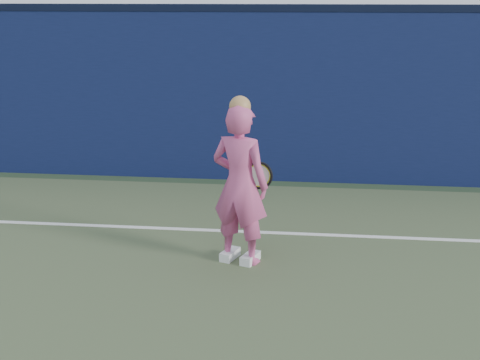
# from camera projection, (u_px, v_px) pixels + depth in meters

# --- Properties ---
(backstop_wall) EXTENTS (24.00, 0.40, 2.50)m
(backstop_wall) POSITION_uv_depth(u_px,v_px,m) (249.00, 97.00, 10.05)
(backstop_wall) COLOR #0D163B
(backstop_wall) RESTS_ON ground
(wall_cap) EXTENTS (24.00, 0.42, 0.10)m
(wall_cap) POSITION_uv_depth(u_px,v_px,m) (250.00, 8.00, 9.69)
(wall_cap) COLOR black
(wall_cap) RESTS_ON backstop_wall
(player) EXTENTS (0.72, 0.59, 1.77)m
(player) POSITION_uv_depth(u_px,v_px,m) (240.00, 184.00, 6.90)
(player) COLOR #CB4F87
(player) RESTS_ON ground
(racket) EXTENTS (0.54, 0.27, 0.31)m
(racket) POSITION_uv_depth(u_px,v_px,m) (257.00, 176.00, 7.27)
(racket) COLOR black
(racket) RESTS_ON ground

